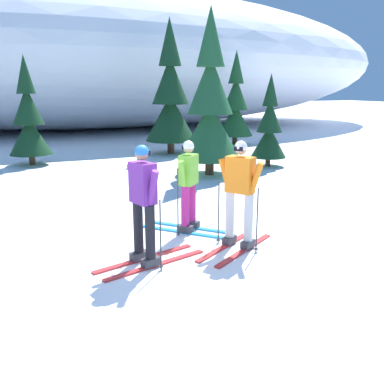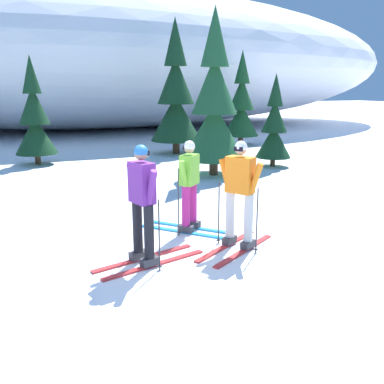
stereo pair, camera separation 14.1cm
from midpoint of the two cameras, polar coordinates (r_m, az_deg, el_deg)
ground_plane at (r=6.61m, az=-5.88°, el=-9.89°), size 120.00×120.00×0.00m
skier_purple_jacket at (r=6.42m, az=-7.04°, el=-1.51°), size 1.84×0.89×1.84m
skier_orange_jacket at (r=7.10m, az=5.75°, el=-0.03°), size 1.74×1.31×1.81m
skier_lime_jacket at (r=7.91m, az=-1.03°, el=0.91°), size 1.43×1.51×1.70m
pine_tree_center_left at (r=15.80m, az=-21.09°, el=8.91°), size 1.42×1.42×3.68m
pine_tree_center at (r=13.03m, az=2.10°, el=11.19°), size 1.89×1.89×4.90m
pine_tree_center_right at (r=17.33m, az=-3.12°, el=12.29°), size 2.02×2.02×5.22m
pine_tree_right at (r=14.76m, az=9.93°, el=8.33°), size 1.19×1.19×3.07m
pine_tree_far_right at (r=20.13m, az=5.58°, el=11.26°), size 1.63×1.63×4.22m
snow_ridge_background at (r=29.51m, az=-13.78°, el=16.56°), size 42.30×21.20×8.49m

